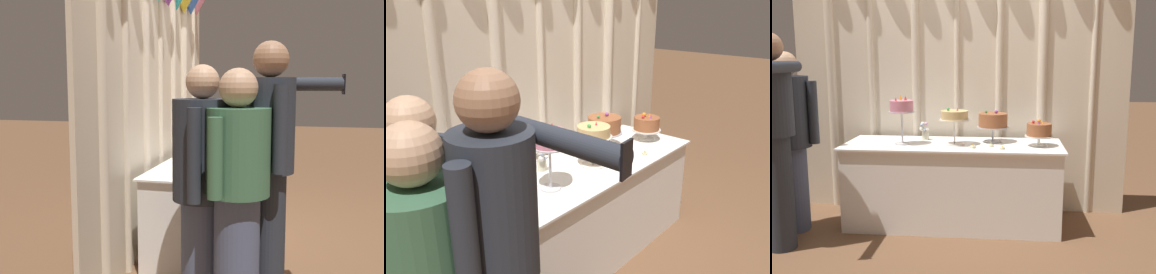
# 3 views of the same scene
# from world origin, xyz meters

# --- Properties ---
(ground_plane) EXTENTS (24.00, 24.00, 0.00)m
(ground_plane) POSITION_xyz_m (0.00, 0.00, 0.00)
(ground_plane) COLOR brown
(draped_curtain) EXTENTS (3.30, 0.21, 2.79)m
(draped_curtain) POSITION_xyz_m (-0.02, 0.55, 1.55)
(draped_curtain) COLOR beige
(draped_curtain) RESTS_ON ground_plane
(cake_table) EXTENTS (1.97, 0.70, 0.77)m
(cake_table) POSITION_xyz_m (0.00, 0.10, 0.38)
(cake_table) COLOR white
(cake_table) RESTS_ON ground_plane
(cake_display_leftmost) EXTENTS (0.23, 0.23, 0.44)m
(cake_display_leftmost) POSITION_xyz_m (-0.45, 0.03, 1.09)
(cake_display_leftmost) COLOR silver
(cake_display_leftmost) RESTS_ON cake_table
(cake_display_midleft) EXTENTS (0.27, 0.27, 0.34)m
(cake_display_midleft) POSITION_xyz_m (0.02, 0.05, 1.01)
(cake_display_midleft) COLOR silver
(cake_display_midleft) RESTS_ON cake_table
(cake_display_midright) EXTENTS (0.29, 0.29, 0.30)m
(cake_display_midright) POSITION_xyz_m (0.36, 0.21, 0.96)
(cake_display_midright) COLOR #B2B2B7
(cake_display_midright) RESTS_ON cake_table
(cake_display_rightmost) EXTENTS (0.25, 0.25, 0.24)m
(cake_display_rightmost) POSITION_xyz_m (0.77, 0.06, 0.90)
(cake_display_rightmost) COLOR silver
(cake_display_rightmost) RESTS_ON cake_table
(flower_vase) EXTENTS (0.09, 0.09, 0.17)m
(flower_vase) POSITION_xyz_m (-0.29, 0.27, 0.85)
(flower_vase) COLOR beige
(flower_vase) RESTS_ON cake_table
(tealight_far_left) EXTENTS (0.05, 0.05, 0.04)m
(tealight_far_left) POSITION_xyz_m (0.20, -0.09, 0.78)
(tealight_far_left) COLOR beige
(tealight_far_left) RESTS_ON cake_table
(tealight_near_left) EXTENTS (0.05, 0.05, 0.04)m
(tealight_near_left) POSITION_xyz_m (0.35, -0.01, 0.78)
(tealight_near_left) COLOR beige
(tealight_near_left) RESTS_ON cake_table
(tealight_near_right) EXTENTS (0.05, 0.05, 0.04)m
(tealight_near_right) POSITION_xyz_m (0.45, -0.12, 0.78)
(tealight_near_right) COLOR beige
(tealight_near_right) RESTS_ON cake_table
(guest_man_dark_suit) EXTENTS (0.54, 0.37, 1.59)m
(guest_man_dark_suit) POSITION_xyz_m (-1.41, -0.17, 0.86)
(guest_man_dark_suit) COLOR #4C5675
(guest_man_dark_suit) RESTS_ON ground_plane
(guest_girl_blue_dress) EXTENTS (0.44, 0.64, 1.73)m
(guest_girl_blue_dress) POSITION_xyz_m (-1.32, -0.58, 0.97)
(guest_girl_blue_dress) COLOR #282D38
(guest_girl_blue_dress) RESTS_ON ground_plane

